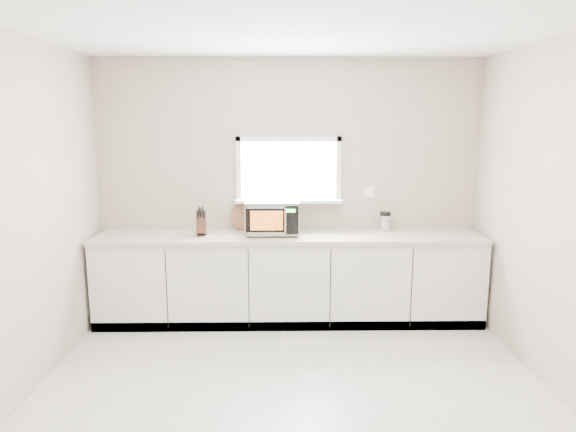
{
  "coord_description": "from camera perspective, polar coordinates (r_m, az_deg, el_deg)",
  "views": [
    {
      "loc": [
        -0.09,
        -3.4,
        2.06
      ],
      "look_at": [
        -0.01,
        1.55,
        1.14
      ],
      "focal_mm": 32.0,
      "sensor_mm": 36.0,
      "label": 1
    }
  ],
  "objects": [
    {
      "name": "knife_block",
      "position": [
        5.25,
        -9.62,
        -0.72
      ],
      "size": [
        0.13,
        0.22,
        0.3
      ],
      "rotation": [
        0.0,
        0.0,
        0.15
      ],
      "color": "#4B251A",
      "rests_on": "countertop"
    },
    {
      "name": "countertop",
      "position": [
        5.22,
        0.12,
        -2.3
      ],
      "size": [
        3.92,
        0.64,
        0.04
      ],
      "primitive_type": "cube",
      "color": "#BFB29D",
      "rests_on": "cabinets"
    },
    {
      "name": "cutting_board",
      "position": [
        5.44,
        -4.7,
        0.05
      ],
      "size": [
        0.31,
        0.07,
        0.31
      ],
      "primitive_type": "cylinder",
      "rotation": [
        1.4,
        0.0,
        0.0
      ],
      "color": "#AB6D42",
      "rests_on": "countertop"
    },
    {
      "name": "microwave",
      "position": [
        5.23,
        -1.76,
        -0.02
      ],
      "size": [
        0.54,
        0.45,
        0.35
      ],
      "rotation": [
        0.0,
        0.0,
        0.01
      ],
      "color": "black",
      "rests_on": "countertop"
    },
    {
      "name": "cabinets",
      "position": [
        5.35,
        0.12,
        -7.08
      ],
      "size": [
        3.92,
        0.6,
        0.88
      ],
      "primitive_type": "cube",
      "color": "silver",
      "rests_on": "ground"
    },
    {
      "name": "ground",
      "position": [
        3.98,
        0.56,
        -20.67
      ],
      "size": [
        4.0,
        4.0,
        0.0
      ],
      "primitive_type": "plane",
      "color": "beige",
      "rests_on": "ground"
    },
    {
      "name": "back_wall",
      "position": [
        5.44,
        0.08,
        3.18
      ],
      "size": [
        4.0,
        0.17,
        2.7
      ],
      "color": "#B7A391",
      "rests_on": "ground"
    },
    {
      "name": "coffee_grinder",
      "position": [
        5.49,
        10.74,
        -0.58
      ],
      "size": [
        0.13,
        0.13,
        0.2
      ],
      "rotation": [
        0.0,
        0.0,
        0.14
      ],
      "color": "#B6B8BE",
      "rests_on": "countertop"
    }
  ]
}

